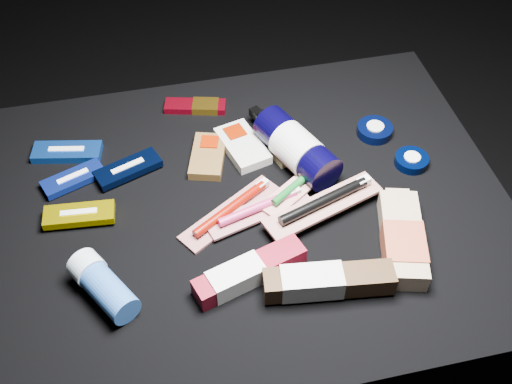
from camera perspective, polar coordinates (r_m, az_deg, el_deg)
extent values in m
plane|color=black|center=(1.54, -0.47, -10.93)|extent=(3.00, 3.00, 0.00)
cube|color=black|center=(1.37, -0.52, -6.59)|extent=(0.98, 0.78, 0.40)
cube|color=#1449B4|center=(1.35, -16.44, 3.43)|extent=(0.14, 0.08, 0.02)
cube|color=silver|center=(1.35, -16.45, 3.47)|extent=(0.07, 0.03, 0.02)
cube|color=#142DA1|center=(1.29, -15.92, 1.15)|extent=(0.13, 0.09, 0.01)
cube|color=white|center=(1.29, -15.93, 1.17)|extent=(0.06, 0.03, 0.02)
cube|color=black|center=(1.28, -11.30, 2.04)|extent=(0.14, 0.09, 0.02)
cube|color=beige|center=(1.28, -11.30, 2.07)|extent=(0.07, 0.03, 0.02)
cube|color=#CDB900|center=(1.22, -15.44, -1.96)|extent=(0.13, 0.06, 0.01)
cube|color=silver|center=(1.22, -15.45, -1.93)|extent=(0.07, 0.02, 0.02)
cube|color=brown|center=(1.29, -4.30, 3.19)|extent=(0.10, 0.13, 0.02)
cube|color=#7B1600|center=(1.31, -4.13, 4.18)|extent=(0.04, 0.04, 0.02)
cube|color=beige|center=(1.31, -1.21, 4.12)|extent=(0.10, 0.14, 0.02)
cube|color=#6D1400|center=(1.33, -1.87, 5.07)|extent=(0.05, 0.05, 0.02)
cube|color=#A08E5B|center=(1.32, 2.18, 4.33)|extent=(0.09, 0.13, 0.02)
cube|color=#611503|center=(1.33, 1.53, 5.15)|extent=(0.04, 0.04, 0.02)
cube|color=maroon|center=(1.41, -5.42, 7.60)|extent=(0.14, 0.07, 0.01)
cube|color=#9B701A|center=(1.41, -4.52, 7.62)|extent=(0.06, 0.06, 0.02)
cylinder|color=black|center=(1.27, 3.63, 3.96)|extent=(0.15, 0.21, 0.08)
cylinder|color=silver|center=(1.26, 3.70, 3.83)|extent=(0.11, 0.11, 0.08)
cylinder|color=black|center=(1.33, 0.75, 6.59)|extent=(0.03, 0.03, 0.03)
cube|color=black|center=(1.35, 0.12, 6.92)|extent=(0.03, 0.04, 0.02)
cylinder|color=black|center=(1.37, 10.50, 5.42)|extent=(0.07, 0.07, 0.02)
cylinder|color=silver|center=(1.37, 10.51, 5.47)|extent=(0.04, 0.04, 0.02)
cylinder|color=black|center=(1.32, 13.65, 2.74)|extent=(0.07, 0.07, 0.02)
cylinder|color=silver|center=(1.32, 13.66, 2.78)|extent=(0.03, 0.03, 0.02)
cube|color=tan|center=(1.16, 12.87, -4.09)|extent=(0.12, 0.21, 0.04)
cube|color=#A4482E|center=(1.15, 13.00, -4.86)|extent=(0.09, 0.11, 0.04)
cube|color=tan|center=(1.23, 12.39, -0.49)|extent=(0.05, 0.03, 0.03)
cylinder|color=#2B5BAA|center=(1.09, -12.87, -8.74)|extent=(0.10, 0.12, 0.05)
cylinder|color=#ACC1D2|center=(1.12, -14.80, -6.53)|extent=(0.07, 0.06, 0.06)
cube|color=#A39C98|center=(1.20, -2.29, -1.88)|extent=(0.21, 0.16, 0.01)
cylinder|color=#690B03|center=(1.19, -2.31, -1.48)|extent=(0.16, 0.11, 0.02)
cube|color=#BABAB6|center=(1.22, 0.55, 0.67)|extent=(0.03, 0.03, 0.01)
cube|color=#B5AFA9|center=(1.19, 0.17, -1.73)|extent=(0.21, 0.10, 0.01)
cylinder|color=#A22555|center=(1.18, 0.17, -1.35)|extent=(0.16, 0.06, 0.02)
cube|color=beige|center=(1.21, 3.43, 0.03)|extent=(0.03, 0.02, 0.01)
cube|color=beige|center=(1.23, 3.93, 0.62)|extent=(0.18, 0.15, 0.01)
cylinder|color=#0D511A|center=(1.22, 3.96, 0.97)|extent=(0.13, 0.10, 0.02)
cube|color=silver|center=(1.26, 6.13, 2.80)|extent=(0.02, 0.02, 0.01)
cube|color=#B7B1AB|center=(1.19, 5.97, -1.22)|extent=(0.24, 0.13, 0.01)
cylinder|color=black|center=(1.17, 6.02, -0.78)|extent=(0.18, 0.08, 0.02)
cube|color=white|center=(1.22, 9.52, 0.95)|extent=(0.03, 0.02, 0.01)
cube|color=maroon|center=(1.10, -0.55, -7.08)|extent=(0.21, 0.10, 0.04)
cube|color=silver|center=(1.09, -1.78, -7.60)|extent=(0.11, 0.07, 0.04)
cube|color=#392411|center=(1.08, 6.48, -7.90)|extent=(0.22, 0.08, 0.04)
cube|color=beige|center=(1.08, 4.97, -7.98)|extent=(0.11, 0.06, 0.04)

